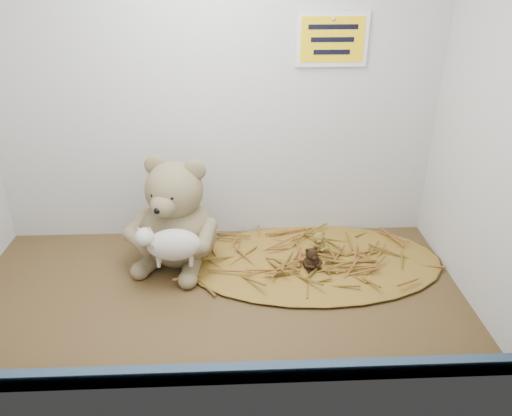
{
  "coord_description": "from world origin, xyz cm",
  "views": [
    {
      "loc": [
        5.11,
        -100.26,
        73.79
      ],
      "look_at": [
        9.77,
        4.31,
        20.65
      ],
      "focal_mm": 35.0,
      "sensor_mm": 36.0,
      "label": 1
    }
  ],
  "objects_px": {
    "toy_lamb": "(174,245)",
    "mini_teddy_brown": "(311,257)",
    "mini_teddy_tan": "(318,241)",
    "main_teddy": "(177,212)"
  },
  "relations": [
    {
      "from": "main_teddy",
      "to": "mini_teddy_brown",
      "type": "height_order",
      "value": "main_teddy"
    },
    {
      "from": "toy_lamb",
      "to": "mini_teddy_tan",
      "type": "distance_m",
      "value": 0.4
    },
    {
      "from": "toy_lamb",
      "to": "mini_teddy_tan",
      "type": "xyz_separation_m",
      "value": [
        0.37,
        0.12,
        -0.07
      ]
    },
    {
      "from": "main_teddy",
      "to": "mini_teddy_tan",
      "type": "distance_m",
      "value": 0.39
    },
    {
      "from": "toy_lamb",
      "to": "mini_teddy_brown",
      "type": "distance_m",
      "value": 0.35
    },
    {
      "from": "main_teddy",
      "to": "mini_teddy_brown",
      "type": "distance_m",
      "value": 0.36
    },
    {
      "from": "toy_lamb",
      "to": "mini_teddy_brown",
      "type": "height_order",
      "value": "toy_lamb"
    },
    {
      "from": "mini_teddy_tan",
      "to": "mini_teddy_brown",
      "type": "height_order",
      "value": "mini_teddy_tan"
    },
    {
      "from": "main_teddy",
      "to": "toy_lamb",
      "type": "xyz_separation_m",
      "value": [
        0.0,
        -0.11,
        -0.03
      ]
    },
    {
      "from": "mini_teddy_tan",
      "to": "mini_teddy_brown",
      "type": "xyz_separation_m",
      "value": [
        -0.03,
        -0.08,
        -0.0
      ]
    }
  ]
}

